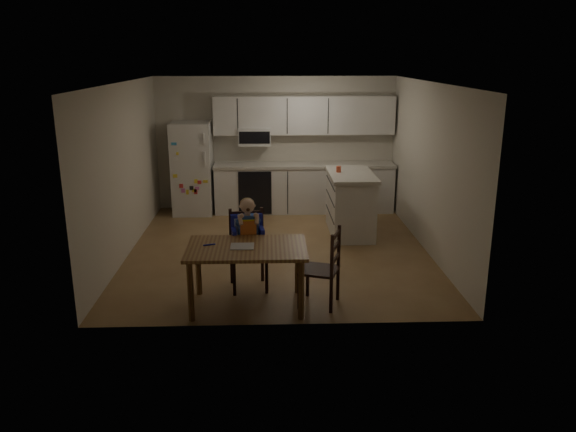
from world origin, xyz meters
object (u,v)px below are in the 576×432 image
Objects in this scene: kitchen_island at (350,203)px; chair_side at (327,263)px; dining_table at (247,255)px; red_cup at (339,169)px; chair_booster at (248,234)px; refrigerator at (192,168)px.

chair_side is at bearing -103.49° from kitchen_island.
dining_table is 0.95m from chair_side.
chair_booster reaches higher than red_cup.
chair_booster is at bearing -126.18° from kitchen_island.
chair_side is at bearing -40.25° from chair_booster.
dining_table is at bearing -120.00° from kitchen_island.
refrigerator reaches higher than chair_booster.
chair_booster is at bearing 90.67° from dining_table.
dining_table is at bearing -97.23° from chair_booster.
kitchen_island is 1.17× the size of chair_booster.
chair_side is (0.94, -0.02, -0.11)m from dining_table.
kitchen_island is 0.60m from red_cup.
kitchen_island is at bearing -174.69° from chair_side.
chair_booster reaches higher than kitchen_island.
dining_table is 0.58m from chair_booster.
red_cup reaches higher than kitchen_island.
chair_side is (2.08, -4.17, -0.31)m from refrigerator.
red_cup reaches higher than chair_side.
chair_side is (0.95, -0.60, -0.18)m from chair_booster.
chair_booster is (-0.01, 0.58, 0.07)m from dining_table.
refrigerator is 3.09m from kitchen_island.
refrigerator is 2.87m from red_cup.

